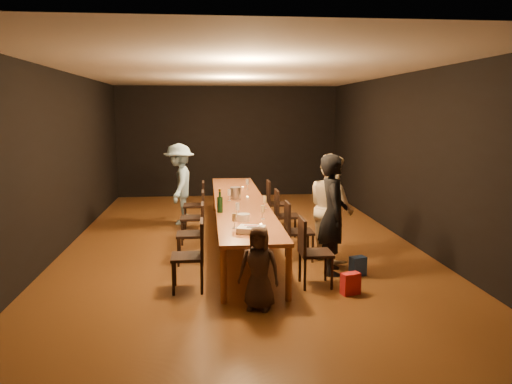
{
  "coord_description": "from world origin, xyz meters",
  "views": [
    {
      "loc": [
        -0.58,
        -8.73,
        2.32
      ],
      "look_at": [
        0.22,
        -0.62,
        1.0
      ],
      "focal_mm": 35.0,
      "sensor_mm": 36.0,
      "label": 1
    }
  ],
  "objects": [
    {
      "name": "wineglass_4",
      "position": [
        -0.19,
        -0.0,
        0.85
      ],
      "size": [
        0.06,
        0.06,
        0.21
      ],
      "primitive_type": null,
      "color": "silver",
      "rests_on": "table"
    },
    {
      "name": "chair_right_1",
      "position": [
        0.85,
        -1.2,
        0.47
      ],
      "size": [
        0.42,
        0.42,
        0.93
      ],
      "primitive_type": null,
      "rotation": [
        0.0,
        0.0,
        -1.57
      ],
      "color": "black",
      "rests_on": "ground"
    },
    {
      "name": "tealight_near",
      "position": [
        0.15,
        -2.04,
        0.77
      ],
      "size": [
        0.05,
        0.05,
        0.03
      ],
      "primitive_type": "cylinder",
      "color": "#B2B7B2",
      "rests_on": "table"
    },
    {
      "name": "chair_left_2",
      "position": [
        -0.85,
        0.0,
        0.47
      ],
      "size": [
        0.42,
        0.42,
        0.93
      ],
      "primitive_type": null,
      "rotation": [
        0.0,
        0.0,
        1.57
      ],
      "color": "black",
      "rests_on": "ground"
    },
    {
      "name": "birthday_cake",
      "position": [
        -0.01,
        -2.39,
        0.79
      ],
      "size": [
        0.41,
        0.36,
        0.08
      ],
      "rotation": [
        0.0,
        0.0,
        -0.28
      ],
      "color": "white",
      "rests_on": "table"
    },
    {
      "name": "chair_right_0",
      "position": [
        0.85,
        -2.4,
        0.47
      ],
      "size": [
        0.42,
        0.42,
        0.93
      ],
      "primitive_type": null,
      "rotation": [
        0.0,
        0.0,
        -1.57
      ],
      "color": "black",
      "rests_on": "ground"
    },
    {
      "name": "chair_left_3",
      "position": [
        -0.85,
        1.2,
        0.47
      ],
      "size": [
        0.42,
        0.42,
        0.93
      ],
      "primitive_type": null,
      "rotation": [
        0.0,
        0.0,
        1.57
      ],
      "color": "black",
      "rests_on": "ground"
    },
    {
      "name": "wineglass_0",
      "position": [
        -0.22,
        -2.11,
        0.85
      ],
      "size": [
        0.06,
        0.06,
        0.21
      ],
      "primitive_type": null,
      "color": "beige",
      "rests_on": "table"
    },
    {
      "name": "man_blue",
      "position": [
        -1.15,
        1.58,
        0.83
      ],
      "size": [
        0.67,
        1.1,
        1.67
      ],
      "primitive_type": "imported",
      "rotation": [
        0.0,
        0.0,
        -1.61
      ],
      "color": "#95C5E7",
      "rests_on": "ground"
    },
    {
      "name": "chair_left_0",
      "position": [
        -0.85,
        -2.4,
        0.47
      ],
      "size": [
        0.42,
        0.42,
        0.93
      ],
      "primitive_type": null,
      "rotation": [
        0.0,
        0.0,
        1.57
      ],
      "color": "black",
      "rests_on": "ground"
    },
    {
      "name": "wineglass_1",
      "position": [
        0.23,
        -1.57,
        0.85
      ],
      "size": [
        0.06,
        0.06,
        0.21
      ],
      "primitive_type": null,
      "color": "beige",
      "rests_on": "table"
    },
    {
      "name": "woman_birthday",
      "position": [
        1.2,
        -1.88,
        0.86
      ],
      "size": [
        0.49,
        0.68,
        1.73
      ],
      "primitive_type": "imported",
      "rotation": [
        0.0,
        0.0,
        1.44
      ],
      "color": "black",
      "rests_on": "ground"
    },
    {
      "name": "table",
      "position": [
        0.0,
        0.0,
        0.7
      ],
      "size": [
        0.9,
        6.0,
        0.75
      ],
      "color": "#9B582D",
      "rests_on": "ground"
    },
    {
      "name": "wineglass_3",
      "position": [
        0.35,
        -0.76,
        0.85
      ],
      "size": [
        0.06,
        0.06,
        0.21
      ],
      "primitive_type": null,
      "color": "beige",
      "rests_on": "table"
    },
    {
      "name": "wineglass_5",
      "position": [
        0.24,
        1.29,
        0.85
      ],
      "size": [
        0.06,
        0.06,
        0.21
      ],
      "primitive_type": null,
      "color": "silver",
      "rests_on": "table"
    },
    {
      "name": "chair_right_3",
      "position": [
        0.85,
        1.2,
        0.47
      ],
      "size": [
        0.42,
        0.42,
        0.93
      ],
      "primitive_type": null,
      "rotation": [
        0.0,
        0.0,
        -1.57
      ],
      "color": "black",
      "rests_on": "ground"
    },
    {
      "name": "chair_left_1",
      "position": [
        -0.85,
        -1.2,
        0.47
      ],
      "size": [
        0.42,
        0.42,
        0.93
      ],
      "primitive_type": null,
      "rotation": [
        0.0,
        0.0,
        1.57
      ],
      "color": "black",
      "rests_on": "ground"
    },
    {
      "name": "child",
      "position": [
        0.01,
        -3.11,
        0.5
      ],
      "size": [
        0.56,
        0.45,
        1.0
      ],
      "primitive_type": "imported",
      "rotation": [
        0.0,
        0.0,
        -0.31
      ],
      "color": "#3D2C22",
      "rests_on": "ground"
    },
    {
      "name": "wineglass_2",
      "position": [
        -0.13,
        -1.34,
        0.85
      ],
      "size": [
        0.06,
        0.06,
        0.21
      ],
      "primitive_type": null,
      "color": "silver",
      "rests_on": "table"
    },
    {
      "name": "champagne_bottle",
      "position": [
        -0.39,
        -1.03,
        0.94
      ],
      "size": [
        0.1,
        0.1,
        0.38
      ],
      "primitive_type": null,
      "rotation": [
        0.0,
        0.0,
        0.18
      ],
      "color": "black",
      "rests_on": "table"
    },
    {
      "name": "ice_bucket",
      "position": [
        -0.07,
        0.21,
        0.86
      ],
      "size": [
        0.25,
        0.25,
        0.21
      ],
      "primitive_type": "cylinder",
      "rotation": [
        0.0,
        0.0,
        0.37
      ],
      "color": "#B8B8BD",
      "rests_on": "table"
    },
    {
      "name": "room_shell",
      "position": [
        0.0,
        0.0,
        2.08
      ],
      "size": [
        6.04,
        10.04,
        3.02
      ],
      "color": "black",
      "rests_on": "ground"
    },
    {
      "name": "gift_bag_red",
      "position": [
        1.23,
        -2.77,
        0.14
      ],
      "size": [
        0.27,
        0.19,
        0.28
      ],
      "primitive_type": "cube",
      "rotation": [
        0.0,
        0.0,
        0.29
      ],
      "color": "red",
      "rests_on": "ground"
    },
    {
      "name": "ground",
      "position": [
        0.0,
        0.0,
        0.0
      ],
      "size": [
        10.0,
        10.0,
        0.0
      ],
      "primitive_type": "plane",
      "color": "#492712",
      "rests_on": "ground"
    },
    {
      "name": "plate_stack",
      "position": [
        -0.07,
        -1.68,
        0.8
      ],
      "size": [
        0.24,
        0.24,
        0.11
      ],
      "primitive_type": "cylinder",
      "rotation": [
        0.0,
        0.0,
        0.33
      ],
      "color": "white",
      "rests_on": "table"
    },
    {
      "name": "woman_tan",
      "position": [
        1.34,
        -1.25,
        0.84
      ],
      "size": [
        0.82,
        0.95,
        1.68
      ],
      "primitive_type": "imported",
      "rotation": [
        0.0,
        0.0,
        1.81
      ],
      "color": "beige",
      "rests_on": "ground"
    },
    {
      "name": "chair_right_2",
      "position": [
        0.85,
        0.0,
        0.47
      ],
      "size": [
        0.42,
        0.42,
        0.93
      ],
      "primitive_type": null,
      "rotation": [
        0.0,
        0.0,
        -1.57
      ],
      "color": "black",
      "rests_on": "ground"
    },
    {
      "name": "tealight_far",
      "position": [
        0.15,
        1.42,
        0.77
      ],
      "size": [
        0.05,
        0.05,
        0.03
      ],
      "primitive_type": "cylinder",
      "color": "#B2B7B2",
      "rests_on": "table"
    },
    {
      "name": "gift_bag_blue",
      "position": [
        1.55,
        -2.04,
        0.14
      ],
      "size": [
        0.25,
        0.21,
        0.27
      ],
      "primitive_type": "cube",
      "rotation": [
        0.0,
        0.0,
        0.32
      ],
      "color": "#264CA6",
      "rests_on": "ground"
    },
    {
      "name": "tealight_mid",
      "position": [
        0.15,
        0.2,
        0.77
      ],
      "size": [
        0.05,
        0.05,
        0.03
      ],
      "primitive_type": "cylinder",
      "color": "#B2B7B2",
      "rests_on": "table"
    }
  ]
}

